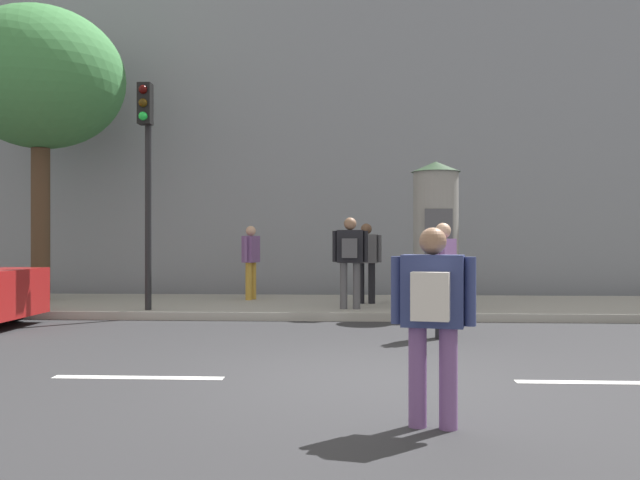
# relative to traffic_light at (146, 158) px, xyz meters

# --- Properties ---
(ground_plane) EXTENTS (80.00, 80.00, 0.00)m
(ground_plane) POSITION_rel_traffic_light_xyz_m (3.95, -5.24, -2.95)
(ground_plane) COLOR #2B2B2D
(sidewalk_curb) EXTENTS (36.00, 4.00, 0.15)m
(sidewalk_curb) POSITION_rel_traffic_light_xyz_m (3.95, 1.76, -2.88)
(sidewalk_curb) COLOR #9E9B93
(sidewalk_curb) RESTS_ON ground_plane
(lane_markings) EXTENTS (25.80, 0.16, 0.01)m
(lane_markings) POSITION_rel_traffic_light_xyz_m (3.95, -5.24, -2.95)
(lane_markings) COLOR silver
(lane_markings) RESTS_ON ground_plane
(building_backdrop) EXTENTS (36.00, 5.00, 9.72)m
(building_backdrop) POSITION_rel_traffic_light_xyz_m (3.95, 6.76, 1.91)
(building_backdrop) COLOR gray
(building_backdrop) RESTS_ON ground_plane
(traffic_light) EXTENTS (0.24, 0.45, 4.15)m
(traffic_light) POSITION_rel_traffic_light_xyz_m (0.00, 0.00, 0.00)
(traffic_light) COLOR black
(traffic_light) RESTS_ON sidewalk_curb
(poster_column) EXTENTS (0.93, 0.93, 2.78)m
(poster_column) POSITION_rel_traffic_light_xyz_m (5.34, 0.64, -1.39)
(poster_column) COLOR gray
(poster_column) RESTS_ON sidewalk_curb
(street_tree) EXTENTS (3.55, 3.55, 6.28)m
(street_tree) POSITION_rel_traffic_light_xyz_m (-2.92, 1.97, 1.93)
(street_tree) COLOR #4C3826
(street_tree) RESTS_ON sidewalk_curb
(pedestrian_with_bag) EXTENTS (0.44, 0.58, 1.70)m
(pedestrian_with_bag) POSITION_rel_traffic_light_xyz_m (5.12, -2.17, -1.95)
(pedestrian_with_bag) COLOR black
(pedestrian_with_bag) RESTS_ON ground_plane
(pedestrian_in_light_jacket) EXTENTS (0.64, 0.45, 1.54)m
(pedestrian_in_light_jacket) POSITION_rel_traffic_light_xyz_m (4.41, -7.00, -2.03)
(pedestrian_in_light_jacket) COLOR #724C84
(pedestrian_in_light_jacket) RESTS_ON ground_plane
(pedestrian_with_backpack) EXTENTS (0.36, 0.58, 1.60)m
(pedestrian_with_backpack) POSITION_rel_traffic_light_xyz_m (1.56, 2.36, -1.87)
(pedestrian_with_backpack) COLOR #B78C33
(pedestrian_with_backpack) RESTS_ON sidewalk_curb
(pedestrian_in_dark_shirt) EXTENTS (0.61, 0.30, 1.63)m
(pedestrian_in_dark_shirt) POSITION_rel_traffic_light_xyz_m (4.05, 1.59, -1.85)
(pedestrian_in_dark_shirt) COLOR black
(pedestrian_in_dark_shirt) RESTS_ON sidewalk_curb
(pedestrian_tallest) EXTENTS (0.66, 0.40, 1.71)m
(pedestrian_tallest) POSITION_rel_traffic_light_xyz_m (3.73, 0.44, -1.77)
(pedestrian_tallest) COLOR #4C4C51
(pedestrian_tallest) RESTS_ON sidewalk_curb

